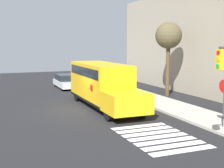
# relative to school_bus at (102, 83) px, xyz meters

# --- Properties ---
(ground_plane) EXTENTS (60.00, 60.00, 0.00)m
(ground_plane) POSITION_rel_school_bus_xyz_m (0.57, -1.99, -1.75)
(ground_plane) COLOR black
(sidewalk_strip) EXTENTS (44.00, 3.00, 0.15)m
(sidewalk_strip) POSITION_rel_school_bus_xyz_m (0.57, 4.51, -1.67)
(sidewalk_strip) COLOR #B2ADA3
(sidewalk_strip) RESTS_ON ground
(crosswalk_stripes) EXTENTS (4.70, 3.20, 0.01)m
(crosswalk_stripes) POSITION_rel_school_bus_xyz_m (7.96, 0.01, -1.74)
(crosswalk_stripes) COLOR white
(crosswalk_stripes) RESTS_ON ground
(school_bus) EXTENTS (9.41, 2.57, 3.10)m
(school_bus) POSITION_rel_school_bus_xyz_m (0.00, 0.00, 0.00)
(school_bus) COLOR yellow
(school_bus) RESTS_ON ground
(parked_car) EXTENTS (4.69, 1.79, 1.38)m
(parked_car) POSITION_rel_school_bus_xyz_m (-10.24, -0.20, -1.06)
(parked_car) COLOR silver
(parked_car) RESTS_ON ground
(stop_sign) EXTENTS (0.70, 0.10, 2.67)m
(stop_sign) POSITION_rel_school_bus_xyz_m (8.04, 3.87, 0.02)
(stop_sign) COLOR #38383A
(stop_sign) RESTS_ON ground
(tree_far_sidewalk) EXTENTS (2.27, 2.27, 6.35)m
(tree_far_sidewalk) POSITION_rel_school_bus_xyz_m (-2.37, 6.94, 3.34)
(tree_far_sidewalk) COLOR brown
(tree_far_sidewalk) RESTS_ON ground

